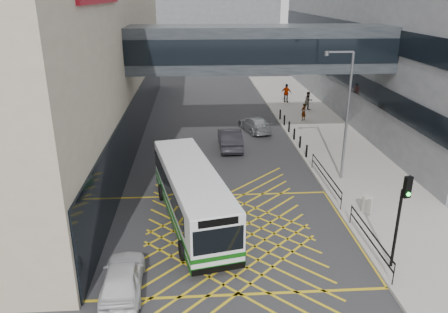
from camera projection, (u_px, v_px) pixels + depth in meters
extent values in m
plane|color=#333335|center=(229.00, 235.00, 21.26)|extent=(120.00, 120.00, 0.00)
cube|color=black|center=(140.00, 113.00, 35.14)|extent=(0.10, 41.50, 4.00)
cube|color=black|center=(331.00, 70.00, 43.02)|extent=(0.10, 43.50, 1.60)
cube|color=black|center=(335.00, 27.00, 41.62)|extent=(0.10, 43.50, 1.60)
cube|color=slate|center=(190.00, 6.00, 74.04)|extent=(28.00, 16.00, 18.00)
cube|color=#2D3238|center=(260.00, 48.00, 30.03)|extent=(20.00, 4.00, 3.00)
cube|color=black|center=(264.00, 52.00, 28.14)|extent=(19.50, 0.06, 1.60)
cube|color=black|center=(256.00, 45.00, 31.91)|extent=(19.50, 0.06, 1.60)
cube|color=#AAA59C|center=(324.00, 136.00, 35.81)|extent=(6.00, 54.00, 0.16)
cube|color=gold|center=(229.00, 235.00, 21.26)|extent=(12.00, 9.00, 0.01)
cube|color=white|center=(192.00, 194.00, 22.04)|extent=(4.39, 10.35, 2.48)
cube|color=#0E4A0F|center=(192.00, 213.00, 22.42)|extent=(4.44, 10.39, 0.31)
cube|color=#0E4A0F|center=(192.00, 204.00, 22.25)|extent=(4.46, 10.40, 0.20)
cube|color=black|center=(190.00, 184.00, 22.42)|extent=(4.17, 9.11, 0.96)
cube|color=black|center=(218.00, 240.00, 17.43)|extent=(2.08, 0.52, 1.10)
cube|color=black|center=(218.00, 222.00, 17.13)|extent=(1.63, 0.41, 0.32)
cube|color=white|center=(191.00, 171.00, 21.60)|extent=(4.36, 10.26, 0.09)
cube|color=black|center=(219.00, 269.00, 17.88)|extent=(2.26, 0.58, 0.28)
cube|color=black|center=(175.00, 176.00, 26.96)|extent=(2.26, 0.58, 0.28)
cylinder|color=black|center=(183.00, 251.00, 19.15)|extent=(0.45, 0.95, 0.92)
cylinder|color=black|center=(233.00, 243.00, 19.75)|extent=(0.45, 0.95, 0.92)
cylinder|color=black|center=(162.00, 192.00, 24.76)|extent=(0.45, 0.95, 0.92)
cylinder|color=black|center=(201.00, 188.00, 25.37)|extent=(0.45, 0.95, 0.92)
imported|color=silver|center=(123.00, 277.00, 17.01)|extent=(1.86, 4.25, 1.33)
imported|color=black|center=(230.00, 138.00, 32.97)|extent=(1.95, 4.88, 1.52)
imported|color=#95999D|center=(255.00, 124.00, 37.06)|extent=(2.85, 4.55, 1.31)
cylinder|color=black|center=(397.00, 229.00, 17.97)|extent=(0.15, 0.15, 3.57)
cube|color=black|center=(408.00, 187.00, 17.06)|extent=(0.33, 0.26, 0.89)
sphere|color=#19E533|center=(408.00, 194.00, 17.06)|extent=(0.21, 0.21, 0.17)
cylinder|color=slate|center=(347.00, 118.00, 26.07)|extent=(0.16, 0.16, 7.79)
cube|color=slate|center=(340.00, 52.00, 24.65)|extent=(1.56, 0.11, 0.10)
cylinder|color=slate|center=(327.00, 53.00, 24.62)|extent=(0.27, 0.27, 0.24)
cylinder|color=#ADA89E|center=(367.00, 204.00, 23.03)|extent=(0.54, 0.54, 0.94)
cube|color=black|center=(371.00, 232.00, 19.38)|extent=(0.05, 5.00, 0.05)
cube|color=black|center=(370.00, 240.00, 19.52)|extent=(0.05, 5.00, 0.05)
cube|color=black|center=(326.00, 172.00, 25.92)|extent=(0.05, 6.00, 0.05)
cube|color=black|center=(325.00, 178.00, 26.06)|extent=(0.05, 6.00, 0.05)
cylinder|color=black|center=(394.00, 274.00, 17.20)|extent=(0.04, 0.04, 1.00)
cylinder|color=black|center=(351.00, 214.00, 21.88)|extent=(0.04, 0.04, 1.00)
cylinder|color=black|center=(341.00, 201.00, 23.28)|extent=(0.04, 0.04, 1.00)
cylinder|color=black|center=(313.00, 161.00, 28.88)|extent=(0.04, 0.04, 1.00)
cylinder|color=black|center=(307.00, 151.00, 30.78)|extent=(0.14, 0.14, 0.90)
cylinder|color=black|center=(300.00, 142.00, 32.65)|extent=(0.14, 0.14, 0.90)
cylinder|color=black|center=(294.00, 134.00, 34.51)|extent=(0.14, 0.14, 0.90)
cylinder|color=black|center=(289.00, 127.00, 36.38)|extent=(0.14, 0.14, 0.90)
cylinder|color=black|center=(284.00, 120.00, 38.25)|extent=(0.14, 0.14, 0.90)
cylinder|color=black|center=(280.00, 114.00, 40.12)|extent=(0.14, 0.14, 0.90)
imported|color=gray|center=(304.00, 112.00, 39.67)|extent=(0.76, 0.73, 1.56)
imported|color=gray|center=(308.00, 101.00, 43.09)|extent=(0.97, 0.68, 1.81)
imported|color=gray|center=(286.00, 93.00, 46.18)|extent=(1.28, 1.02, 1.95)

